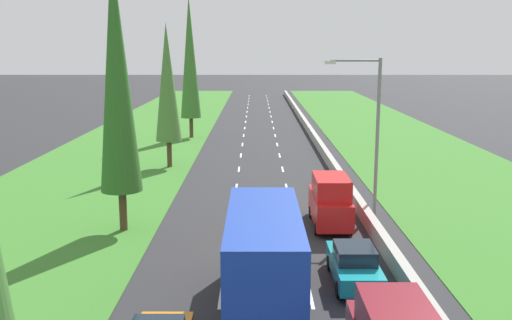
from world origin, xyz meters
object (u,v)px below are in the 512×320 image
object	(u,v)px
poplar_tree_fourth	(190,58)
street_light_mast	(372,125)
teal_sedan_right_lane_third	(355,264)
red_van_right_lane	(331,201)
poplar_tree_second	(117,73)
blue_box_truck_centre_lane	(264,261)
poplar_tree_third	(168,83)

from	to	relation	value
poplar_tree_fourth	street_light_mast	bearing A→B (deg)	-64.79
teal_sedan_right_lane_third	red_van_right_lane	size ratio (longest dim) A/B	0.92
poplar_tree_second	street_light_mast	size ratio (longest dim) A/B	1.61
red_van_right_lane	poplar_tree_fourth	xyz separation A→B (m)	(-11.01, 31.37, 7.11)
blue_box_truck_centre_lane	street_light_mast	bearing A→B (deg)	64.55
street_light_mast	blue_box_truck_centre_lane	bearing A→B (deg)	-115.45
poplar_tree_second	poplar_tree_fourth	bearing A→B (deg)	89.92
red_van_right_lane	blue_box_truck_centre_lane	size ratio (longest dim) A/B	0.52
poplar_tree_third	poplar_tree_fourth	xyz separation A→B (m)	(0.05, 15.60, 1.69)
poplar_tree_second	poplar_tree_fourth	distance (m)	32.13
blue_box_truck_centre_lane	poplar_tree_fourth	world-z (taller)	poplar_tree_fourth
teal_sedan_right_lane_third	street_light_mast	world-z (taller)	street_light_mast
red_van_right_lane	poplar_tree_third	world-z (taller)	poplar_tree_third
poplar_tree_second	poplar_tree_third	size ratio (longest dim) A/B	1.25
red_van_right_lane	blue_box_truck_centre_lane	world-z (taller)	blue_box_truck_centre_lane
teal_sedan_right_lane_third	poplar_tree_fourth	size ratio (longest dim) A/B	0.30
teal_sedan_right_lane_third	poplar_tree_second	xyz separation A→B (m)	(-11.06, 6.94, 7.47)
red_van_right_lane	poplar_tree_fourth	world-z (taller)	poplar_tree_fourth
teal_sedan_right_lane_third	poplar_tree_second	bearing A→B (deg)	147.89
teal_sedan_right_lane_third	poplar_tree_second	world-z (taller)	poplar_tree_second
street_light_mast	teal_sedan_right_lane_third	bearing A→B (deg)	-104.23
red_van_right_lane	blue_box_truck_centre_lane	distance (m)	11.52
red_van_right_lane	blue_box_truck_centre_lane	bearing A→B (deg)	-109.12
blue_box_truck_centre_lane	red_van_right_lane	bearing A→B (deg)	70.88
street_light_mast	red_van_right_lane	bearing A→B (deg)	-136.18
teal_sedan_right_lane_third	blue_box_truck_centre_lane	size ratio (longest dim) A/B	0.48
poplar_tree_third	poplar_tree_second	bearing A→B (deg)	-89.98
poplar_tree_third	poplar_tree_fourth	world-z (taller)	poplar_tree_fourth
poplar_tree_fourth	street_light_mast	world-z (taller)	poplar_tree_fourth
poplar_tree_third	street_light_mast	size ratio (longest dim) A/B	1.28
blue_box_truck_centre_lane	poplar_tree_fourth	size ratio (longest dim) A/B	0.63
poplar_tree_fourth	street_light_mast	xyz separation A→B (m)	(13.60, -28.89, -3.27)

